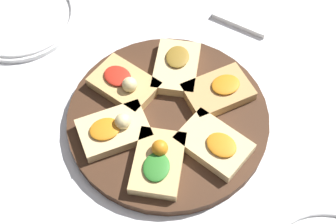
# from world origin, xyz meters

# --- Properties ---
(ground_plane) EXTENTS (3.00, 3.00, 0.00)m
(ground_plane) POSITION_xyz_m (0.00, 0.00, 0.00)
(ground_plane) COLOR white
(serving_board) EXTENTS (0.35, 0.35, 0.02)m
(serving_board) POSITION_xyz_m (0.00, 0.00, 0.01)
(serving_board) COLOR #422819
(serving_board) RESTS_ON ground_plane
(focaccia_slice_0) EXTENTS (0.12, 0.08, 0.04)m
(focaccia_slice_0) POSITION_xyz_m (0.10, -0.01, 0.03)
(focaccia_slice_0) COLOR tan
(focaccia_slice_0) RESTS_ON serving_board
(focaccia_slice_1) EXTENTS (0.13, 0.14, 0.04)m
(focaccia_slice_1) POSITION_xyz_m (0.05, 0.08, 0.03)
(focaccia_slice_1) COLOR #E5C689
(focaccia_slice_1) RESTS_ON serving_board
(focaccia_slice_2) EXTENTS (0.12, 0.13, 0.04)m
(focaccia_slice_2) POSITION_xyz_m (-0.04, 0.09, 0.03)
(focaccia_slice_2) COLOR #DBB775
(focaccia_slice_2) RESTS_ON serving_board
(focaccia_slice_3) EXTENTS (0.12, 0.09, 0.03)m
(focaccia_slice_3) POSITION_xyz_m (-0.10, 0.01, 0.03)
(focaccia_slice_3) COLOR #E5C689
(focaccia_slice_3) RESTS_ON serving_board
(focaccia_slice_4) EXTENTS (0.12, 0.13, 0.03)m
(focaccia_slice_4) POSITION_xyz_m (-0.05, -0.08, 0.03)
(focaccia_slice_4) COLOR tan
(focaccia_slice_4) RESTS_ON serving_board
(focaccia_slice_5) EXTENTS (0.12, 0.13, 0.03)m
(focaccia_slice_5) POSITION_xyz_m (0.04, -0.09, 0.03)
(focaccia_slice_5) COLOR #E5C689
(focaccia_slice_5) RESTS_ON serving_board
(plate_right) EXTENTS (0.23, 0.23, 0.02)m
(plate_right) POSITION_xyz_m (0.38, -0.03, 0.01)
(plate_right) COLOR white
(plate_right) RESTS_ON ground_plane
(napkin_stack) EXTENTS (0.12, 0.10, 0.01)m
(napkin_stack) POSITION_xyz_m (0.01, -0.30, 0.01)
(napkin_stack) COLOR white
(napkin_stack) RESTS_ON ground_plane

